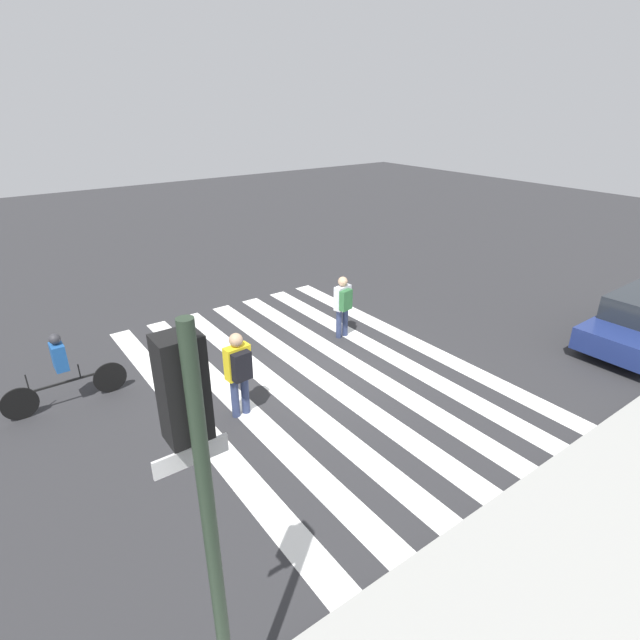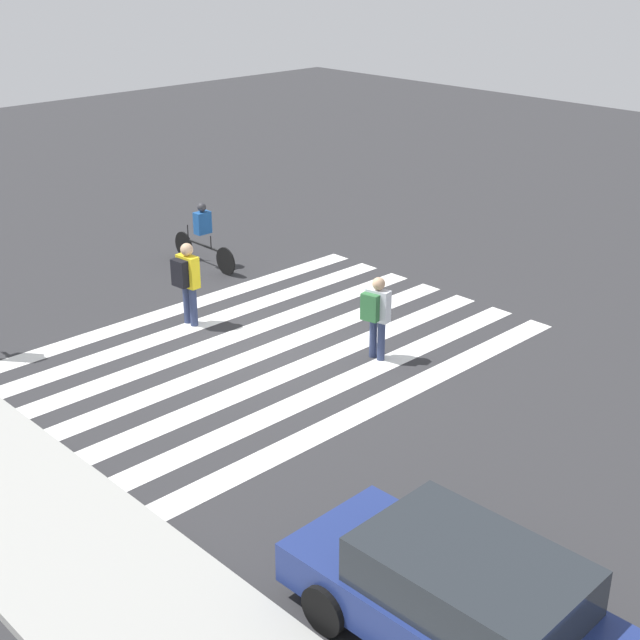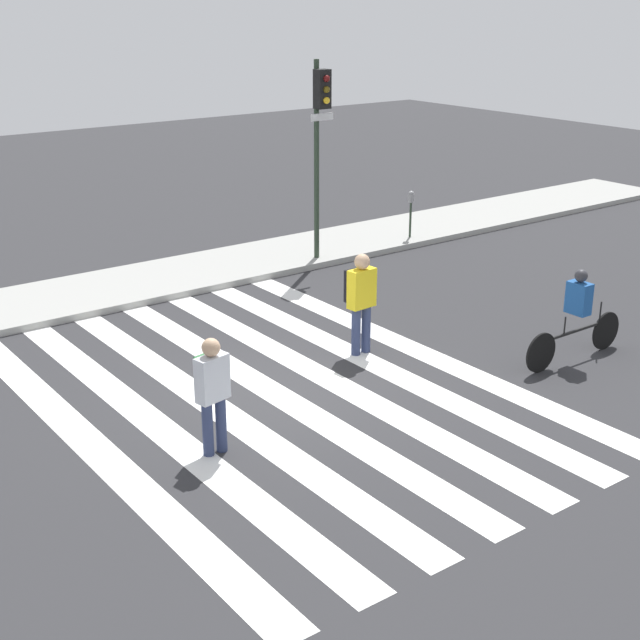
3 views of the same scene
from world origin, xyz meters
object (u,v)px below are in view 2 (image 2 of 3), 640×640
Objects in this scene: pedestrian_adult_blue_shirt at (376,312)px; car_parked_silver_sedan at (468,604)px; pedestrian_adult_tall_backpack at (187,278)px; cyclist_near_curb at (203,233)px.

car_parked_silver_sedan is (-6.05, 5.01, -0.27)m from pedestrian_adult_blue_shirt.
pedestrian_adult_tall_backpack is at bearing -20.04° from car_parked_silver_sedan.
car_parked_silver_sedan is (-12.69, 5.87, -0.15)m from cyclist_near_curb.
pedestrian_adult_blue_shirt is 0.70× the size of cyclist_near_curb.
car_parked_silver_sedan is at bearing -23.11° from pedestrian_adult_tall_backpack.
pedestrian_adult_blue_shirt is (-3.90, -1.63, -0.07)m from pedestrian_adult_tall_backpack.
car_parked_silver_sedan is at bearing 155.26° from cyclist_near_curb.
cyclist_near_curb is 13.98m from car_parked_silver_sedan.
pedestrian_adult_tall_backpack is 0.40× the size of car_parked_silver_sedan.
pedestrian_adult_tall_backpack reaches higher than car_parked_silver_sedan.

